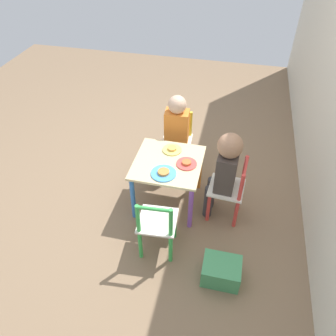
% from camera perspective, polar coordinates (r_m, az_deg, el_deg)
% --- Properties ---
extents(ground_plane, '(6.00, 6.00, 0.00)m').
position_cam_1_polar(ground_plane, '(2.79, -0.00, -5.72)').
color(ground_plane, '#7F664C').
extents(kids_table, '(0.51, 0.51, 0.43)m').
position_cam_1_polar(kids_table, '(2.54, -0.00, -0.13)').
color(kids_table, beige).
rests_on(kids_table, ground_plane).
extents(chair_red, '(0.28, 0.28, 0.54)m').
position_cam_1_polar(chair_red, '(2.54, 10.60, -3.84)').
color(chair_red, silver).
rests_on(chair_red, ground_plane).
extents(chair_yellow, '(0.27, 0.27, 0.54)m').
position_cam_1_polar(chair_yellow, '(2.97, 1.60, 4.60)').
color(chair_yellow, silver).
rests_on(chair_yellow, ground_plane).
extents(chair_green, '(0.28, 0.28, 0.54)m').
position_cam_1_polar(chair_green, '(2.27, -1.91, -9.96)').
color(chair_green, silver).
rests_on(chair_green, ground_plane).
extents(child_back, '(0.21, 0.23, 0.77)m').
position_cam_1_polar(child_back, '(2.40, 9.81, 0.00)').
color(child_back, '#38383D').
rests_on(child_back, ground_plane).
extents(child_left, '(0.21, 0.21, 0.75)m').
position_cam_1_polar(child_left, '(2.82, 1.48, 6.79)').
color(child_left, '#38383D').
rests_on(child_left, ground_plane).
extents(plate_back, '(0.16, 0.16, 0.03)m').
position_cam_1_polar(plate_back, '(2.46, 3.25, 0.80)').
color(plate_back, '#E54C47').
rests_on(plate_back, kids_table).
extents(plate_left, '(0.15, 0.15, 0.03)m').
position_cam_1_polar(plate_left, '(2.59, 0.71, 3.26)').
color(plate_left, '#EADB66').
rests_on(plate_left, kids_table).
extents(plate_right, '(0.19, 0.19, 0.03)m').
position_cam_1_polar(plate_right, '(2.38, -0.78, -0.87)').
color(plate_right, '#4C9EE0').
rests_on(plate_right, kids_table).
extents(storage_bin, '(0.20, 0.25, 0.16)m').
position_cam_1_polar(storage_bin, '(2.32, 9.24, -17.29)').
color(storage_bin, '#3D8E56').
rests_on(storage_bin, ground_plane).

